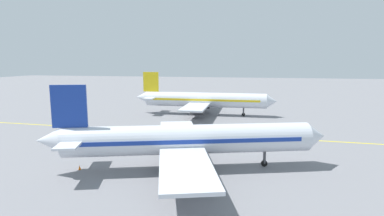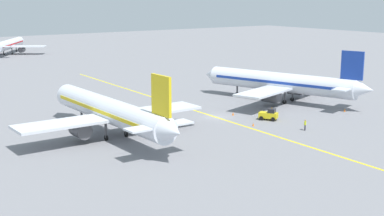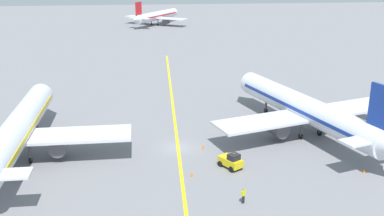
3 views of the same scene
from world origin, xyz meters
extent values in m
plane|color=slate|center=(0.00, 0.00, 0.00)|extent=(400.00, 400.00, 0.00)
cube|color=yellow|center=(0.00, 0.00, 0.00)|extent=(4.20, 119.95, 0.01)
cylinder|color=silver|center=(-20.06, -0.76, 3.80)|extent=(3.93, 30.04, 3.60)
cone|color=silver|center=(-20.23, 15.44, 3.80)|extent=(3.45, 2.44, 3.42)
cone|color=silver|center=(-19.87, -17.26, 4.10)|extent=(3.09, 3.03, 3.06)
cube|color=yellow|center=(-20.06, -0.76, 3.95)|extent=(3.94, 27.04, 0.50)
cube|color=silver|center=(-20.04, -1.76, 3.08)|extent=(28.06, 5.51, 0.36)
cylinder|color=#4C4C51|center=(-25.04, -1.81, 1.83)|extent=(2.24, 3.22, 2.20)
cylinder|color=#4C4C51|center=(-15.05, -1.70, 1.83)|extent=(2.24, 3.22, 2.20)
cube|color=yellow|center=(-19.90, -14.76, 8.10)|extent=(0.40, 4.00, 5.00)
cube|color=silver|center=(-19.91, -14.26, 4.20)|extent=(9.03, 2.50, 0.24)
cylinder|color=#4C4C51|center=(-20.16, 8.84, 1.40)|extent=(0.36, 0.36, 2.00)
cylinder|color=black|center=(-20.16, 8.84, 0.40)|extent=(0.29, 0.80, 0.80)
cylinder|color=#4C4C51|center=(-21.63, -2.78, 1.40)|extent=(0.36, 0.36, 2.00)
cylinder|color=black|center=(-21.63, -2.78, 0.40)|extent=(0.29, 0.80, 0.80)
cylinder|color=#4C4C51|center=(-18.43, -2.74, 1.40)|extent=(0.36, 0.36, 2.00)
cylinder|color=black|center=(-18.43, -2.74, 0.40)|extent=(0.29, 0.80, 0.80)
cylinder|color=silver|center=(18.26, 3.57, 3.80)|extent=(12.34, 29.72, 3.60)
cone|color=silver|center=(13.45, 19.04, 3.80)|extent=(3.98, 3.31, 3.42)
cone|color=silver|center=(23.16, -12.19, 4.10)|extent=(3.81, 3.77, 3.06)
cube|color=#193899|center=(18.26, 3.57, 3.95)|extent=(11.49, 26.86, 0.50)
cube|color=silver|center=(18.56, 2.61, 3.08)|extent=(28.28, 13.28, 0.36)
cylinder|color=#4C4C51|center=(13.79, 1.13, 1.83)|extent=(3.05, 3.71, 2.20)
cylinder|color=#4C4C51|center=(23.34, 4.10, 1.83)|extent=(3.05, 3.71, 2.20)
cube|color=#193899|center=(22.42, -9.80, 8.10)|extent=(1.53, 3.93, 5.00)
cube|color=silver|center=(22.27, -9.32, 4.20)|extent=(9.31, 4.96, 0.24)
cylinder|color=#4C4C51|center=(15.41, 12.74, 1.40)|extent=(0.36, 0.36, 2.00)
cylinder|color=black|center=(15.41, 12.74, 0.40)|extent=(0.50, 0.85, 0.80)
cylinder|color=#4C4C51|center=(17.33, 1.18, 1.40)|extent=(0.36, 0.36, 2.00)
cylinder|color=black|center=(17.33, 1.18, 0.40)|extent=(0.50, 0.85, 0.80)
cylinder|color=#4C4C51|center=(20.39, 2.13, 1.40)|extent=(0.36, 0.36, 2.00)
cylinder|color=black|center=(20.39, 2.13, 0.40)|extent=(0.50, 0.85, 0.80)
cylinder|color=silver|center=(1.54, 118.75, 3.42)|extent=(17.31, 24.47, 3.24)
cone|color=silver|center=(9.42, 131.02, 3.42)|extent=(3.76, 3.48, 3.08)
cube|color=red|center=(1.54, 118.75, 3.55)|extent=(15.89, 22.22, 0.45)
cube|color=silver|center=(1.06, 118.00, 2.77)|extent=(23.73, 17.55, 0.32)
cylinder|color=#4C4C51|center=(4.85, 115.57, 1.65)|extent=(3.22, 3.49, 1.98)
cylinder|color=#4C4C51|center=(6.21, 126.02, 1.26)|extent=(0.32, 0.32, 1.80)
cylinder|color=black|center=(6.21, 126.02, 0.36)|extent=(0.60, 0.74, 0.72)
cylinder|color=#4C4C51|center=(-0.64, 118.02, 1.26)|extent=(0.32, 0.32, 1.80)
cylinder|color=black|center=(-0.64, 118.02, 0.36)|extent=(0.60, 0.74, 0.72)
cylinder|color=#4C4C51|center=(1.78, 116.46, 1.26)|extent=(0.32, 0.32, 1.80)
cylinder|color=black|center=(1.78, 116.46, 0.36)|extent=(0.60, 0.74, 0.72)
cube|color=gold|center=(5.79, -6.65, 0.80)|extent=(2.87, 3.34, 0.90)
cube|color=black|center=(6.09, -7.11, 1.60)|extent=(1.67, 1.61, 0.70)
sphere|color=orange|center=(6.09, -7.11, 2.03)|extent=(0.16, 0.16, 0.16)
cylinder|color=black|center=(6.95, -7.07, 0.35)|extent=(0.59, 0.73, 0.70)
cylinder|color=black|center=(5.68, -7.87, 0.35)|extent=(0.59, 0.73, 0.70)
cylinder|color=black|center=(5.91, -5.42, 0.35)|extent=(0.59, 0.73, 0.70)
cylinder|color=black|center=(4.64, -6.22, 0.35)|extent=(0.59, 0.73, 0.70)
cylinder|color=#23232D|center=(5.43, -15.03, 0.42)|extent=(0.16, 0.16, 0.85)
cylinder|color=#23232D|center=(5.60, -14.92, 0.42)|extent=(0.16, 0.16, 0.85)
cube|color=#CCD819|center=(5.52, -14.97, 1.15)|extent=(0.42, 0.38, 0.60)
cylinder|color=#CCD819|center=(5.31, -15.10, 1.15)|extent=(0.10, 0.10, 0.55)
cylinder|color=#CCD819|center=(5.72, -14.85, 1.15)|extent=(0.10, 0.10, 0.55)
sphere|color=#9E7051|center=(5.52, -14.97, 1.57)|extent=(0.22, 0.22, 0.22)
cone|color=orange|center=(0.93, -8.41, 0.28)|extent=(0.32, 0.32, 0.55)
cone|color=orange|center=(21.22, -9.71, 0.28)|extent=(0.32, 0.32, 0.55)
cone|color=orange|center=(3.27, -0.64, 0.28)|extent=(0.32, 0.32, 0.55)
camera|label=1|loc=(53.11, 11.12, 13.25)|focal=28.00mm
camera|label=2|loc=(-53.77, -69.08, 20.06)|focal=50.00mm
camera|label=3|loc=(-4.20, -54.95, 23.89)|focal=42.00mm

